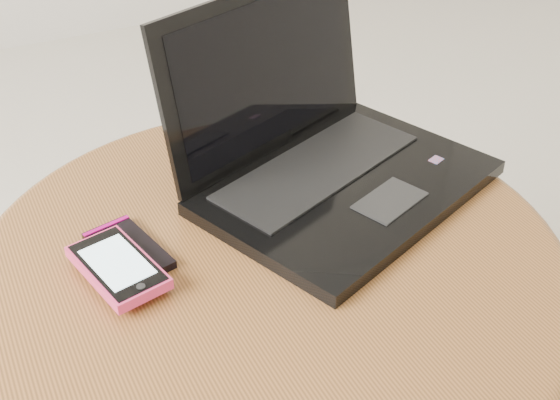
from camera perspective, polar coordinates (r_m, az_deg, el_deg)
name	(u,v)px	position (r m, az deg, el deg)	size (l,w,h in m)	color
table	(271,323)	(0.89, -0.72, -9.64)	(0.67, 0.67, 0.54)	#592E1C
laptop	(323,153)	(0.91, 3.42, 3.69)	(0.42, 0.38, 0.23)	black
phone_black	(128,250)	(0.82, -11.79, -3.87)	(0.08, 0.12, 0.01)	black
phone_pink	(118,267)	(0.79, -12.59, -5.13)	(0.09, 0.13, 0.01)	#EB356C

